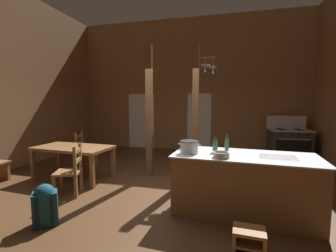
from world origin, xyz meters
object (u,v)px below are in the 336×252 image
(backpack, at_px, (45,203))
(ladderback_chair_near_window, at_px, (85,151))
(stockpot_on_counter, at_px, (189,147))
(bottle_tall_on_counter, at_px, (215,146))
(dining_table, at_px, (73,150))
(bottle_short_on_counter, at_px, (227,144))
(step_stool, at_px, (249,239))
(mixing_bowl_on_counter, at_px, (221,155))
(ladderback_chair_by_post, at_px, (71,171))
(stove_range, at_px, (289,144))
(kitchen_island, at_px, (243,184))

(backpack, bearing_deg, ladderback_chair_near_window, 113.67)
(stockpot_on_counter, distance_m, bottle_tall_on_counter, 0.43)
(dining_table, relative_size, stockpot_on_counter, 4.89)
(bottle_tall_on_counter, bearing_deg, bottle_short_on_counter, 47.35)
(step_stool, bearing_deg, ladderback_chair_near_window, 145.59)
(ladderback_chair_near_window, height_order, mixing_bowl_on_counter, mixing_bowl_on_counter)
(ladderback_chair_by_post, height_order, bottle_tall_on_counter, bottle_tall_on_counter)
(stove_range, height_order, backpack, stove_range)
(bottle_tall_on_counter, xyz_separation_m, bottle_short_on_counter, (0.18, 0.20, 0.01))
(mixing_bowl_on_counter, bearing_deg, bottle_tall_on_counter, 106.68)
(kitchen_island, xyz_separation_m, ladderback_chair_by_post, (-3.11, -0.01, -0.02))
(stove_range, relative_size, mixing_bowl_on_counter, 5.53)
(ladderback_chair_near_window, xyz_separation_m, bottle_tall_on_counter, (3.50, -1.60, 0.58))
(step_stool, distance_m, stockpot_on_counter, 1.53)
(step_stool, height_order, backpack, backpack)
(stove_range, xyz_separation_m, mixing_bowl_on_counter, (-1.90, -4.11, 0.50))
(step_stool, height_order, bottle_tall_on_counter, bottle_tall_on_counter)
(kitchen_island, height_order, mixing_bowl_on_counter, mixing_bowl_on_counter)
(ladderback_chair_near_window, xyz_separation_m, stockpot_on_counter, (3.10, -1.77, 0.59))
(stockpot_on_counter, height_order, mixing_bowl_on_counter, stockpot_on_counter)
(ladderback_chair_near_window, height_order, backpack, ladderback_chair_near_window)
(mixing_bowl_on_counter, xyz_separation_m, bottle_tall_on_counter, (-0.11, 0.35, 0.06))
(backpack, bearing_deg, step_stool, 0.65)
(stockpot_on_counter, bearing_deg, stove_range, 58.58)
(ladderback_chair_by_post, xyz_separation_m, bottle_short_on_counter, (2.84, 0.29, 0.59))
(ladderback_chair_by_post, bearing_deg, bottle_short_on_counter, 5.85)
(backpack, height_order, bottle_short_on_counter, bottle_short_on_counter)
(stockpot_on_counter, relative_size, bottle_tall_on_counter, 1.46)
(bottle_tall_on_counter, bearing_deg, stove_range, 61.93)
(ladderback_chair_by_post, bearing_deg, backpack, -70.96)
(step_stool, height_order, mixing_bowl_on_counter, mixing_bowl_on_counter)
(step_stool, relative_size, mixing_bowl_on_counter, 1.58)
(step_stool, distance_m, bottle_tall_on_counter, 1.47)
(dining_table, height_order, mixing_bowl_on_counter, mixing_bowl_on_counter)
(bottle_short_on_counter, bearing_deg, ladderback_chair_near_window, 159.17)
(mixing_bowl_on_counter, bearing_deg, backpack, -161.91)
(step_stool, xyz_separation_m, ladderback_chair_near_window, (-3.95, 2.70, 0.27))
(dining_table, height_order, bottle_tall_on_counter, bottle_tall_on_counter)
(step_stool, height_order, dining_table, dining_table)
(dining_table, xyz_separation_m, stockpot_on_counter, (2.80, -0.90, 0.39))
(kitchen_island, bearing_deg, bottle_short_on_counter, 133.64)
(ladderback_chair_near_window, bearing_deg, bottle_short_on_counter, -20.83)
(bottle_short_on_counter, bearing_deg, bottle_tall_on_counter, -132.65)
(kitchen_island, xyz_separation_m, dining_table, (-3.64, 0.81, 0.18))
(mixing_bowl_on_counter, bearing_deg, stove_range, 65.21)
(backpack, height_order, mixing_bowl_on_counter, mixing_bowl_on_counter)
(backpack, relative_size, stockpot_on_counter, 1.65)
(dining_table, distance_m, ladderback_chair_by_post, 1.00)
(ladderback_chair_near_window, relative_size, bottle_short_on_counter, 3.60)
(stove_range, relative_size, dining_table, 0.75)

